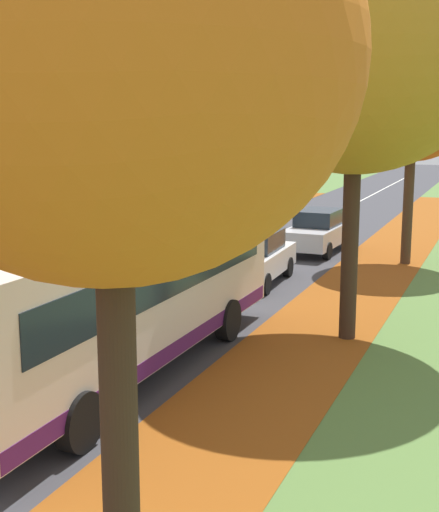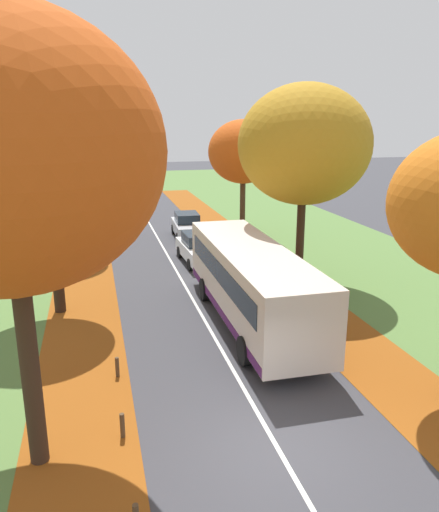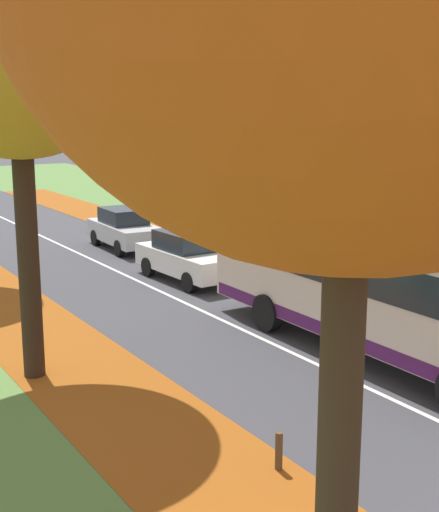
{
  "view_description": "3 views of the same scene",
  "coord_description": "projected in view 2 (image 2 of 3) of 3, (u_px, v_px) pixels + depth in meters",
  "views": [
    {
      "loc": [
        8.68,
        -4.38,
        4.99
      ],
      "look_at": [
        1.46,
        13.26,
        1.35
      ],
      "focal_mm": 50.0,
      "sensor_mm": 36.0,
      "label": 1
    },
    {
      "loc": [
        -3.88,
        -9.64,
        7.67
      ],
      "look_at": [
        1.18,
        10.38,
        1.92
      ],
      "focal_mm": 35.0,
      "sensor_mm": 36.0,
      "label": 2
    },
    {
      "loc": [
        -9.83,
        -3.78,
        5.64
      ],
      "look_at": [
        0.76,
        13.04,
        1.44
      ],
      "focal_mm": 50.0,
      "sensor_mm": 36.0,
      "label": 3
    }
  ],
  "objects": [
    {
      "name": "bollard_second",
      "position": [
        122.0,
        425.0,
        12.31
      ],
      "size": [
        0.12,
        0.12,
        0.65
      ],
      "primitive_type": "cylinder",
      "color": "#4C3823",
      "rests_on": "ground"
    },
    {
      "name": "tree_left_nearest",
      "position": [
        6.0,
        153.0,
        9.69
      ],
      "size": [
        6.28,
        6.28,
        9.84
      ],
      "color": "#382619",
      "rests_on": "ground"
    },
    {
      "name": "grass_verge_right",
      "position": [
        302.0,
        238.0,
        32.82
      ],
      "size": [
        12.0,
        90.0,
        0.01
      ],
      "primitive_type": "cube",
      "color": "#517538",
      "rests_on": "ground"
    },
    {
      "name": "bollard_third",
      "position": [
        117.0,
        367.0,
        15.21
      ],
      "size": [
        0.12,
        0.12,
        0.63
      ],
      "primitive_type": "cylinder",
      "color": "#4C3823",
      "rests_on": "ground"
    },
    {
      "name": "tree_right_mid",
      "position": [
        243.0,
        152.0,
        31.36
      ],
      "size": [
        4.43,
        4.43,
        7.58
      ],
      "color": "#422D1E",
      "rests_on": "ground"
    },
    {
      "name": "grass_verge_left",
      "position": [
        2.0,
        256.0,
        28.48
      ],
      "size": [
        12.0,
        90.0,
        0.01
      ],
      "primitive_type": "cube",
      "color": "#517538",
      "rests_on": "ground"
    },
    {
      "name": "tree_left_mid",
      "position": [
        64.0,
        145.0,
        27.53
      ],
      "size": [
        4.58,
        4.58,
        8.29
      ],
      "color": "#422D1E",
      "rests_on": "ground"
    },
    {
      "name": "tree_right_near",
      "position": [
        304.0,
        145.0,
        22.27
      ],
      "size": [
        5.97,
        5.97,
        9.18
      ],
      "color": "#382619",
      "rests_on": "ground"
    },
    {
      "name": "road_centre_line",
      "position": [
        163.0,
        247.0,
        30.65
      ],
      "size": [
        0.12,
        80.0,
        0.01
      ],
      "primitive_type": "cube",
      "color": "silver",
      "rests_on": "ground"
    },
    {
      "name": "tree_left_near",
      "position": [
        45.0,
        144.0,
        18.63
      ],
      "size": [
        4.81,
        4.81,
        8.92
      ],
      "color": "black",
      "rests_on": "ground"
    },
    {
      "name": "ground_plane",
      "position": [
        278.0,
        448.0,
        11.97
      ],
      "size": [
        160.0,
        160.0,
        0.0
      ],
      "primitive_type": "plane",
      "color": "#38383D"
    },
    {
      "name": "bus",
      "position": [
        251.0,
        281.0,
        18.86
      ],
      "size": [
        2.72,
        10.41,
        2.98
      ],
      "color": "beige",
      "rests_on": "ground"
    },
    {
      "name": "car_white_lead",
      "position": [
        199.0,
        248.0,
        27.1
      ],
      "size": [
        1.91,
        4.26,
        1.62
      ],
      "color": "silver",
      "rests_on": "ground"
    },
    {
      "name": "leaf_litter_left",
      "position": [
        85.0,
        283.0,
        23.96
      ],
      "size": [
        2.8,
        60.0,
        0.0
      ],
      "primitive_type": "cube",
      "color": "#8C4714",
      "rests_on": "grass_verge_left"
    },
    {
      "name": "leaf_litter_right",
      "position": [
        266.0,
        269.0,
        26.13
      ],
      "size": [
        2.8,
        60.0,
        0.0
      ],
      "primitive_type": "cube",
      "color": "#8C4714",
      "rests_on": "grass_verge_right"
    },
    {
      "name": "car_silver_following",
      "position": [
        187.0,
        225.0,
        32.79
      ],
      "size": [
        1.92,
        4.27,
        1.62
      ],
      "color": "#B7BABF",
      "rests_on": "ground"
    }
  ]
}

